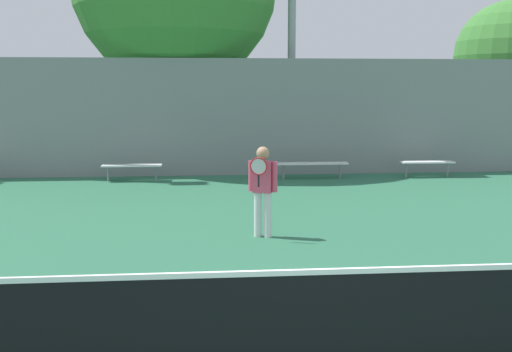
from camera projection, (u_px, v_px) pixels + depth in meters
tennis_net at (319, 323)px, 5.49m from camera, size 10.52×0.09×1.05m
tennis_player at (263, 186)px, 10.70m from camera, size 0.51×0.48×1.64m
bench_courtside_near at (427, 163)px, 18.01m from camera, size 1.61×0.40×0.47m
bench_courtside_far at (312, 164)px, 17.69m from camera, size 2.13×0.40×0.47m
bench_adjacent_court at (132, 166)px, 17.23m from camera, size 1.71×0.40×0.47m
light_pole_far_right at (292, 6)px, 18.67m from camera, size 0.90×0.60×8.74m
back_fence at (236, 117)px, 18.24m from camera, size 28.77×0.06×3.55m
tree_green_tall at (510, 56)px, 22.54m from camera, size 4.11×4.11×5.91m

